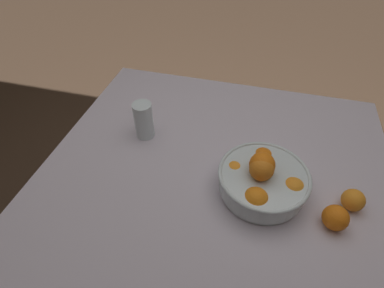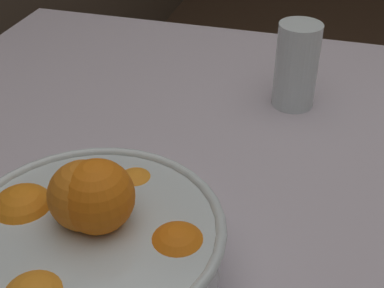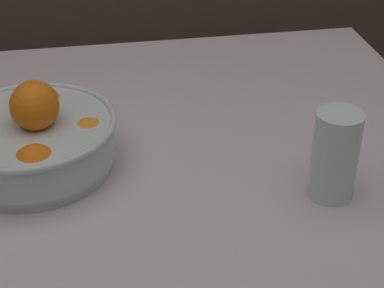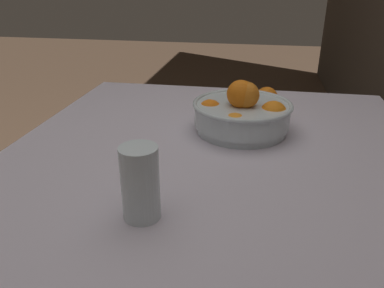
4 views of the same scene
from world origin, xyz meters
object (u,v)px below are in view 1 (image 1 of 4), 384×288
orange_loose_near_bowl (353,200)px  orange_loose_front (335,218)px  juice_glass (144,121)px  fruit_bowl (262,180)px

orange_loose_near_bowl → orange_loose_front: size_ratio=0.92×
juice_glass → fruit_bowl: bearing=160.6°
fruit_bowl → orange_loose_front: size_ratio=3.79×
fruit_bowl → juice_glass: size_ratio=1.96×
fruit_bowl → juice_glass: (0.47, -0.16, 0.01)m
juice_glass → orange_loose_near_bowl: bearing=168.4°
orange_loose_front → orange_loose_near_bowl: bearing=-125.5°
orange_loose_near_bowl → orange_loose_front: bearing=54.5°
orange_loose_near_bowl → orange_loose_front: (0.06, 0.08, 0.00)m
fruit_bowl → orange_loose_near_bowl: fruit_bowl is taller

